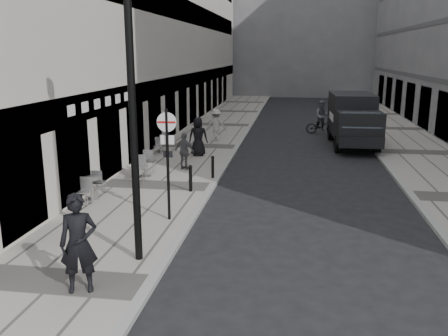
# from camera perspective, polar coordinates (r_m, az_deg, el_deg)

# --- Properties ---
(sidewalk) EXTENTS (4.00, 60.00, 0.12)m
(sidewalk) POSITION_cam_1_polar(r_m,az_deg,el_deg) (24.89, -3.07, 2.56)
(sidewalk) COLOR gray
(sidewalk) RESTS_ON ground
(far_sidewalk) EXTENTS (4.00, 60.00, 0.12)m
(far_sidewalk) POSITION_cam_1_polar(r_m,az_deg,el_deg) (25.15, 22.33, 1.66)
(far_sidewalk) COLOR gray
(far_sidewalk) RESTS_ON ground
(building_far) EXTENTS (24.00, 16.00, 22.00)m
(building_far) POSITION_cam_1_polar(r_m,az_deg,el_deg) (62.25, 7.57, 19.24)
(building_far) COLOR gray
(building_far) RESTS_ON ground
(walking_man) EXTENTS (0.87, 0.71, 2.05)m
(walking_man) POSITION_cam_1_polar(r_m,az_deg,el_deg) (10.01, -17.09, -8.68)
(walking_man) COLOR black
(walking_man) RESTS_ON sidewalk
(sign_post) EXTENTS (0.55, 0.09, 3.22)m
(sign_post) POSITION_cam_1_polar(r_m,az_deg,el_deg) (13.47, -6.82, 2.19)
(sign_post) COLOR black
(sign_post) RESTS_ON sidewalk
(lamppost) EXTENTS (0.30, 0.30, 6.77)m
(lamppost) POSITION_cam_1_polar(r_m,az_deg,el_deg) (10.61, -11.02, 8.21)
(lamppost) COLOR black
(lamppost) RESTS_ON sidewalk
(bollard_near) EXTENTS (0.11, 0.11, 0.81)m
(bollard_near) POSITION_cam_1_polar(r_m,az_deg,el_deg) (18.35, -1.37, 0.05)
(bollard_near) COLOR black
(bollard_near) RESTS_ON sidewalk
(bollard_far) EXTENTS (0.12, 0.12, 0.88)m
(bollard_far) POSITION_cam_1_polar(r_m,az_deg,el_deg) (16.58, -4.05, -1.34)
(bollard_far) COLOR black
(bollard_far) RESTS_ON sidewalk
(panel_van) EXTENTS (2.31, 5.85, 2.72)m
(panel_van) POSITION_cam_1_polar(r_m,az_deg,el_deg) (26.18, 15.25, 5.92)
(panel_van) COLOR black
(panel_van) RESTS_ON ground
(cyclist) EXTENTS (1.92, 0.79, 2.03)m
(cyclist) POSITION_cam_1_polar(r_m,az_deg,el_deg) (29.78, 11.70, 5.56)
(cyclist) COLOR black
(cyclist) RESTS_ON ground
(pedestrian_a) EXTENTS (0.98, 0.67, 1.55)m
(pedestrian_a) POSITION_cam_1_polar(r_m,az_deg,el_deg) (19.67, -4.77, 2.03)
(pedestrian_a) COLOR #55565A
(pedestrian_a) RESTS_ON sidewalk
(pedestrian_b) EXTENTS (1.16, 0.70, 1.75)m
(pedestrian_b) POSITION_cam_1_polar(r_m,az_deg,el_deg) (26.16, -0.96, 5.20)
(pedestrian_b) COLOR #AEA7A1
(pedestrian_b) RESTS_ON sidewalk
(pedestrian_c) EXTENTS (0.95, 0.68, 1.82)m
(pedestrian_c) POSITION_cam_1_polar(r_m,az_deg,el_deg) (22.32, -3.13, 3.81)
(pedestrian_c) COLOR black
(pedestrian_c) RESTS_ON sidewalk
(cafe_table_near) EXTENTS (0.69, 1.55, 0.88)m
(cafe_table_near) POSITION_cam_1_polar(r_m,az_deg,el_deg) (16.19, -15.60, -2.18)
(cafe_table_near) COLOR #ADADAF
(cafe_table_near) RESTS_ON sidewalk
(cafe_table_mid) EXTENTS (0.63, 1.42, 0.81)m
(cafe_table_mid) POSITION_cam_1_polar(r_m,az_deg,el_deg) (23.34, -7.58, 2.89)
(cafe_table_mid) COLOR silver
(cafe_table_mid) RESTS_ON sidewalk
(cafe_table_far) EXTENTS (0.76, 1.71, 0.97)m
(cafe_table_far) POSITION_cam_1_polar(r_m,az_deg,el_deg) (18.74, -9.50, 0.42)
(cafe_table_far) COLOR #ACACAE
(cafe_table_far) RESTS_ON sidewalk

